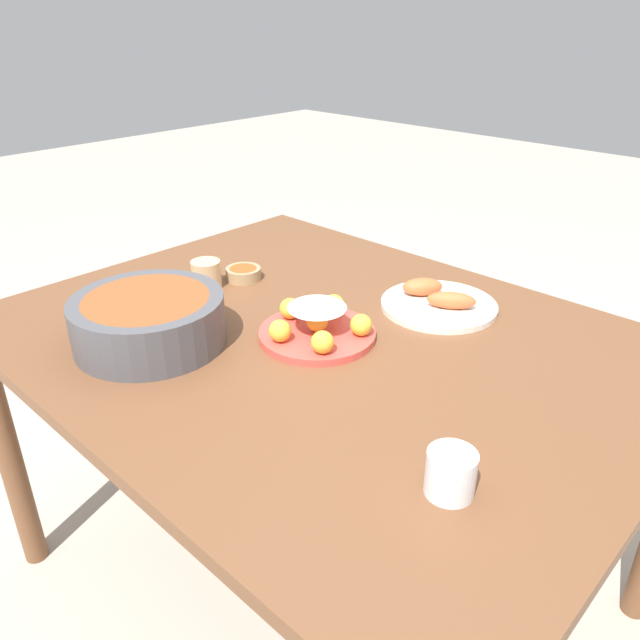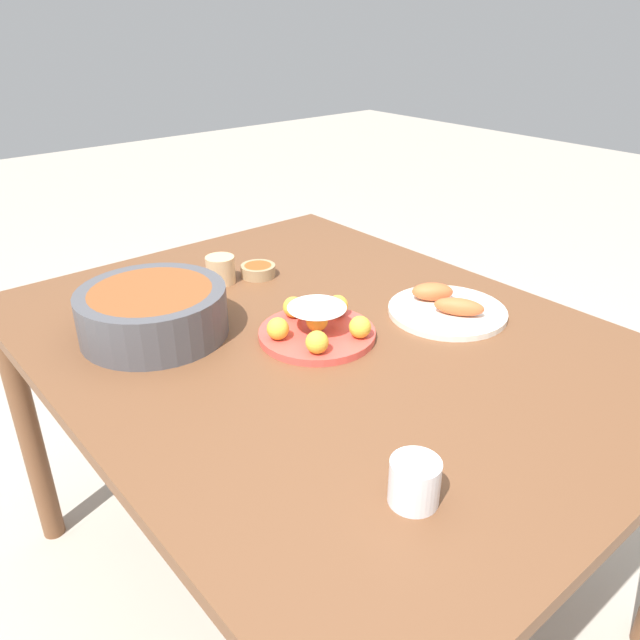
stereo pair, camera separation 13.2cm
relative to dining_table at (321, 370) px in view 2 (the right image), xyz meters
The scene contains 8 objects.
ground_plane 0.67m from the dining_table, ahead, with size 12.00×12.00×0.00m, color #B2A899.
dining_table is the anchor object (origin of this frame).
cake_plate 0.11m from the dining_table, 107.82° to the left, with size 0.25×0.25×0.08m.
serving_bowl 0.39m from the dining_table, 49.07° to the left, with size 0.31×0.31×0.10m.
sauce_bowl 0.38m from the dining_table, 13.38° to the right, with size 0.09×0.09×0.03m.
seafood_platter 0.32m from the dining_table, 109.80° to the right, with size 0.27×0.27×0.06m.
cup_near 0.40m from the dining_table, ahead, with size 0.07×0.07×0.07m.
cup_far 0.53m from the dining_table, 154.50° to the left, with size 0.07×0.07×0.07m.
Camera 2 is at (-0.90, 0.76, 1.39)m, focal length 35.00 mm.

